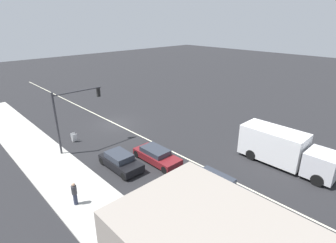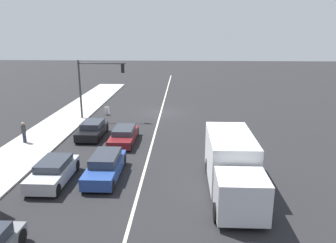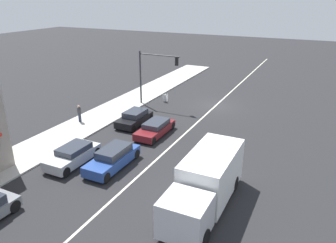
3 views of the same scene
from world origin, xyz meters
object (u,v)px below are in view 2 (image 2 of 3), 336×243
Objects in this scene: warning_aframe_sign at (107,111)px; delivery_truck at (232,165)px; traffic_signal_main at (94,80)px; pedestrian at (24,132)px; suv_black at (92,130)px; sedan_maroon at (124,135)px; sedan_silver at (53,172)px; coupe_blue at (105,166)px.

warning_aframe_sign is 19.23m from delivery_truck.
traffic_signal_main is 3.47× the size of pedestrian.
traffic_signal_main is at bearing -78.59° from suv_black.
sedan_maroon is 3.06m from suv_black.
sedan_silver reaches higher than sedan_maroon.
sedan_silver is (2.80, 7.01, 0.07)m from sedan_maroon.
delivery_truck is (-14.74, 6.84, 0.50)m from pedestrian.
delivery_truck reaches higher than sedan_maroon.
pedestrian is 9.36m from coupe_blue.
coupe_blue is (7.20, -1.30, -0.79)m from delivery_truck.
delivery_truck is 13.30m from suv_black.
sedan_maroon is at bearing -111.77° from sedan_silver.
warning_aframe_sign is at bearing -77.39° from coupe_blue.
sedan_silver is at bearing -2.76° from delivery_truck.
sedan_maroon is at bearing 119.98° from traffic_signal_main.
coupe_blue is (0.00, 6.19, 0.10)m from sedan_maroon.
pedestrian is at bearing -53.30° from sedan_silver.
traffic_signal_main is 14.24m from sedan_silver.
pedestrian is 16.26m from delivery_truck.
suv_black is (-4.74, -1.88, -0.35)m from pedestrian.
sedan_silver is (10.00, -0.48, -0.83)m from delivery_truck.
delivery_truck is at bearing 123.16° from warning_aframe_sign.
traffic_signal_main reaches higher than warning_aframe_sign.
sedan_maroon is (-3.31, 8.58, 0.15)m from warning_aframe_sign.
suv_black is 7.94m from coupe_blue.
suv_black is at bearing -90.00° from sedan_silver.
pedestrian is (3.62, 7.46, -2.93)m from traffic_signal_main.
suv_black is 0.86× the size of coupe_blue.
traffic_signal_main reaches higher than suv_black.
delivery_truck is 1.81× the size of sedan_silver.
traffic_signal_main is 6.69× the size of warning_aframe_sign.
warning_aframe_sign is 0.18× the size of coupe_blue.
sedan_maroon is (7.20, -7.49, -0.89)m from delivery_truck.
sedan_maroon is at bearing -90.00° from coupe_blue.
coupe_blue is (-3.31, 14.78, 0.25)m from warning_aframe_sign.
delivery_truck is 1.69× the size of sedan_maroon.
traffic_signal_main reaches higher than delivery_truck.
delivery_truck is (-11.12, 14.30, -2.43)m from traffic_signal_main.
delivery_truck is 10.43m from sedan_maroon.
pedestrian is at bearing -36.31° from coupe_blue.
coupe_blue is at bearing 102.61° from warning_aframe_sign.
sedan_maroon is 1.07× the size of sedan_silver.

